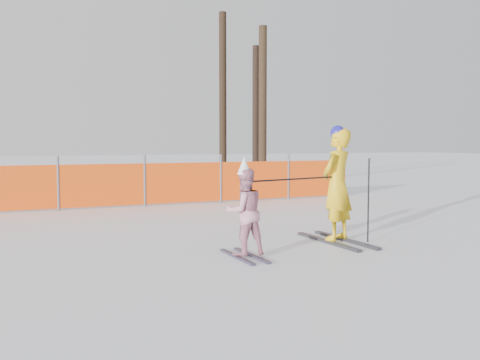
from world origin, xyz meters
name	(u,v)px	position (x,y,z in m)	size (l,w,h in m)	color
ground	(255,253)	(0.00, 0.00, 0.00)	(120.00, 120.00, 0.00)	white
adult	(337,184)	(1.54, 0.25, 0.90)	(0.75, 1.64, 1.82)	black
child	(244,211)	(-0.24, -0.16, 0.62)	(0.58, 1.05, 1.37)	black
ski_poles	(329,189)	(1.26, 0.05, 0.86)	(2.12, 0.38, 1.31)	black
safety_fence	(52,187)	(-2.14, 6.09, 0.56)	(15.90, 0.06, 1.25)	#595960
tree_trunks	(244,105)	(5.21, 11.55, 2.95)	(1.09, 2.37, 6.54)	#312315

